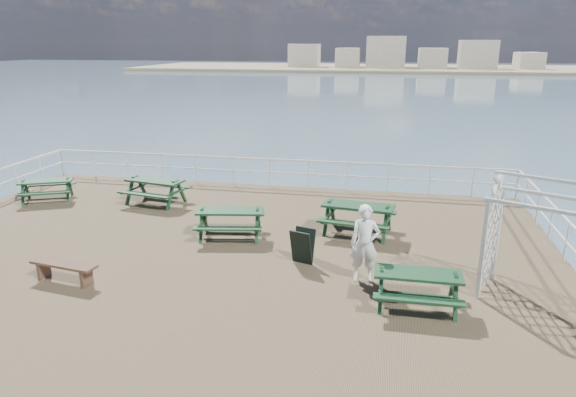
# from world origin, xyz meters

# --- Properties ---
(ground) EXTENTS (18.00, 14.00, 0.30)m
(ground) POSITION_xyz_m (0.00, 0.00, -0.15)
(ground) COLOR brown
(ground) RESTS_ON ground
(sea_backdrop) EXTENTS (300.00, 300.00, 9.20)m
(sea_backdrop) POSITION_xyz_m (12.54, 134.07, -0.51)
(sea_backdrop) COLOR #445F73
(sea_backdrop) RESTS_ON ground
(railing) EXTENTS (17.77, 13.76, 1.10)m
(railing) POSITION_xyz_m (-0.07, 2.57, 0.87)
(railing) COLOR silver
(railing) RESTS_ON ground
(picnic_table_a) EXTENTS (2.14, 1.97, 0.84)m
(picnic_table_a) POSITION_xyz_m (-7.19, 3.52, 0.53)
(picnic_table_a) COLOR #13351D
(picnic_table_a) RESTS_ON ground
(picnic_table_b) EXTENTS (2.21, 1.90, 0.95)m
(picnic_table_b) POSITION_xyz_m (-3.35, 3.98, 0.61)
(picnic_table_b) COLOR #13351D
(picnic_table_b) RESTS_ON ground
(picnic_table_c) EXTENTS (2.21, 1.88, 0.98)m
(picnic_table_c) POSITION_xyz_m (3.63, 2.44, 0.63)
(picnic_table_c) COLOR #13351D
(picnic_table_c) RESTS_ON ground
(picnic_table_d) EXTENTS (2.09, 1.80, 0.91)m
(picnic_table_d) POSITION_xyz_m (0.12, 1.46, 0.58)
(picnic_table_d) COLOR #13351D
(picnic_table_d) RESTS_ON ground
(picnic_table_e) EXTENTS (1.78, 1.44, 0.86)m
(picnic_table_e) POSITION_xyz_m (5.14, -1.63, 0.55)
(picnic_table_e) COLOR #13351D
(picnic_table_e) RESTS_ON ground
(flat_bench_near) EXTENTS (1.67, 0.62, 0.47)m
(flat_bench_near) POSITION_xyz_m (-2.75, -2.07, 0.35)
(flat_bench_near) COLOR brown
(flat_bench_near) RESTS_ON ground
(trellis_arbor) EXTENTS (2.47, 1.98, 2.71)m
(trellis_arbor) POSITION_xyz_m (7.60, -0.91, 1.21)
(trellis_arbor) COLOR silver
(trellis_arbor) RESTS_ON ground
(sandwich_board) EXTENTS (0.64, 0.55, 0.90)m
(sandwich_board) POSITION_xyz_m (2.43, 0.06, 0.44)
(sandwich_board) COLOR black
(sandwich_board) RESTS_ON ground
(person) EXTENTS (0.70, 0.48, 1.82)m
(person) POSITION_xyz_m (3.98, -0.63, 0.91)
(person) COLOR white
(person) RESTS_ON ground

